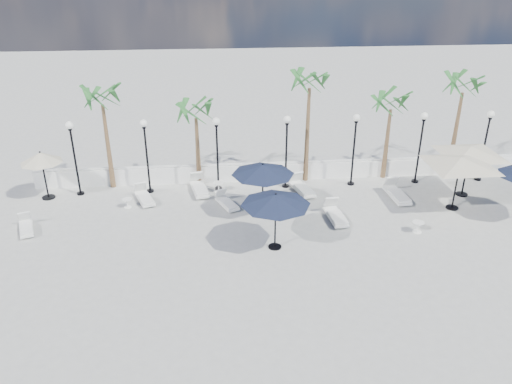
{
  "coord_description": "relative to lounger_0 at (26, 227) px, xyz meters",
  "views": [
    {
      "loc": [
        -3.59,
        -17.04,
        10.97
      ],
      "look_at": [
        -1.86,
        2.84,
        1.5
      ],
      "focal_mm": 35.0,
      "sensor_mm": 36.0,
      "label": 1
    }
  ],
  "objects": [
    {
      "name": "side_table_1",
      "position": [
        8.51,
        3.35,
        0.1
      ],
      "size": [
        0.53,
        0.53,
        0.51
      ],
      "color": "silver",
      "rests_on": "ground"
    },
    {
      "name": "lounger_2",
      "position": [
        4.84,
        2.55,
        0.03
      ],
      "size": [
        1.22,
        1.96,
        0.7
      ],
      "rotation": [
        0.0,
        0.0,
        0.36
      ],
      "color": "silver",
      "rests_on": "ground"
    },
    {
      "name": "ground",
      "position": [
        12.01,
        -2.85,
        -0.21
      ],
      "size": [
        100.0,
        100.0,
        0.0
      ],
      "primitive_type": "plane",
      "color": "#9C9D98",
      "rests_on": "ground"
    },
    {
      "name": "lounger_3",
      "position": [
        8.86,
        1.65,
        0.0
      ],
      "size": [
        1.17,
        1.77,
        0.63
      ],
      "rotation": [
        0.0,
        0.0,
        0.41
      ],
      "color": "silver",
      "rests_on": "ground"
    },
    {
      "name": "lounger_5",
      "position": [
        12.76,
        2.92,
        0.05
      ],
      "size": [
        1.15,
        2.15,
        0.77
      ],
      "rotation": [
        0.0,
        0.0,
        0.25
      ],
      "color": "silver",
      "rests_on": "ground"
    },
    {
      "name": "lamppost_3",
      "position": [
        12.01,
        3.65,
        2.28
      ],
      "size": [
        0.36,
        0.36,
        3.84
      ],
      "color": "black",
      "rests_on": "ground"
    },
    {
      "name": "palm_0",
      "position": [
        3.01,
        4.45,
        4.32
      ],
      "size": [
        2.6,
        2.6,
        5.5
      ],
      "color": "brown",
      "rests_on": "ground"
    },
    {
      "name": "lamppost_6",
      "position": [
        22.51,
        3.65,
        2.28
      ],
      "size": [
        0.36,
        0.36,
        3.84
      ],
      "color": "black",
      "rests_on": "ground"
    },
    {
      "name": "parasol_navy_mid",
      "position": [
        10.51,
        0.69,
        2.06
      ],
      "size": [
        2.88,
        2.88,
        2.58
      ],
      "color": "black",
      "rests_on": "ground"
    },
    {
      "name": "parasol_cream_sq_a",
      "position": [
        19.64,
        0.51,
        2.39
      ],
      "size": [
        5.73,
        5.73,
        2.81
      ],
      "color": "black",
      "rests_on": "ground"
    },
    {
      "name": "palm_1",
      "position": [
        7.51,
        4.45,
        3.55
      ],
      "size": [
        2.6,
        2.6,
        4.7
      ],
      "color": "brown",
      "rests_on": "ground"
    },
    {
      "name": "lounger_1",
      "position": [
        7.52,
        3.37,
        0.05
      ],
      "size": [
        1.07,
        2.17,
        0.78
      ],
      "rotation": [
        0.0,
        0.0,
        0.2
      ],
      "color": "silver",
      "rests_on": "ground"
    },
    {
      "name": "side_table_2",
      "position": [
        17.11,
        -1.57,
        0.09
      ],
      "size": [
        0.51,
        0.51,
        0.5
      ],
      "color": "silver",
      "rests_on": "ground"
    },
    {
      "name": "lounger_0",
      "position": [
        0.0,
        0.0,
        0.0
      ],
      "size": [
        1.07,
        1.74,
        0.62
      ],
      "rotation": [
        0.0,
        0.0,
        0.35
      ],
      "color": "silver",
      "rests_on": "ground"
    },
    {
      "name": "lounger_4",
      "position": [
        17.34,
        1.78,
        0.06
      ],
      "size": [
        0.82,
        2.17,
        0.8
      ],
      "rotation": [
        0.0,
        0.0,
        0.06
      ],
      "color": "silver",
      "rests_on": "ground"
    },
    {
      "name": "parasol_cream_sq_b",
      "position": [
        20.78,
        1.9,
        2.38
      ],
      "size": [
        5.59,
        5.59,
        2.8
      ],
      "color": "black",
      "rests_on": "ground"
    },
    {
      "name": "balustrade",
      "position": [
        12.01,
        4.65,
        0.26
      ],
      "size": [
        26.0,
        0.3,
        1.01
      ],
      "color": "white",
      "rests_on": "ground"
    },
    {
      "name": "lamppost_1",
      "position": [
        5.01,
        3.65,
        2.28
      ],
      "size": [
        0.36,
        0.36,
        3.84
      ],
      "color": "black",
      "rests_on": "ground"
    },
    {
      "name": "lamppost_2",
      "position": [
        8.51,
        3.65,
        2.28
      ],
      "size": [
        0.36,
        0.36,
        3.84
      ],
      "color": "black",
      "rests_on": "ground"
    },
    {
      "name": "lounger_6",
      "position": [
        13.79,
        -0.13,
        0.04
      ],
      "size": [
        0.8,
        2.05,
        0.75
      ],
      "rotation": [
        0.0,
        0.0,
        0.07
      ],
      "color": "silver",
      "rests_on": "ground"
    },
    {
      "name": "lamppost_5",
      "position": [
        19.01,
        3.65,
        2.28
      ],
      "size": [
        0.36,
        0.36,
        3.84
      ],
      "color": "black",
      "rests_on": "ground"
    },
    {
      "name": "lamppost_0",
      "position": [
        1.51,
        3.65,
        2.28
      ],
      "size": [
        0.36,
        0.36,
        3.84
      ],
      "color": "black",
      "rests_on": "ground"
    },
    {
      "name": "palm_3",
      "position": [
        17.51,
        4.45,
        3.74
      ],
      "size": [
        2.6,
        2.6,
        4.9
      ],
      "color": "brown",
      "rests_on": "ground"
    },
    {
      "name": "palm_2",
      "position": [
        13.21,
        4.45,
        4.91
      ],
      "size": [
        2.6,
        2.6,
        6.1
      ],
      "color": "brown",
      "rests_on": "ground"
    },
    {
      "name": "side_table_0",
      "position": [
        4.11,
        1.95,
        0.06
      ],
      "size": [
        0.46,
        0.46,
        0.45
      ],
      "color": "silver",
      "rests_on": "ground"
    },
    {
      "name": "parasol_cream_small",
      "position": [
        0.01,
        3.35,
        1.92
      ],
      "size": [
        2.03,
        2.03,
        2.49
      ],
      "color": "black",
      "rests_on": "ground"
    },
    {
      "name": "parasol_navy_left",
      "position": [
        10.73,
        -2.29,
        2.0
      ],
      "size": [
        2.83,
        2.83,
        2.5
      ],
      "color": "black",
      "rests_on": "ground"
    },
    {
      "name": "lamppost_4",
      "position": [
        15.51,
        3.65,
        2.28
      ],
      "size": [
        0.36,
        0.36,
        3.84
      ],
      "color": "black",
      "rests_on": "ground"
    },
    {
      "name": "palm_4",
      "position": [
        21.21,
        4.45,
        4.52
      ],
      "size": [
        2.6,
        2.6,
        5.7
      ],
      "color": "brown",
      "rests_on": "ground"
    }
  ]
}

